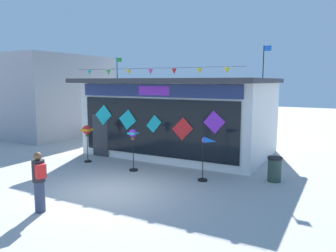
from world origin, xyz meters
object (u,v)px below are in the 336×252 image
at_px(kite_shop_building, 181,116).
at_px(trash_bin, 275,169).
at_px(wind_spinner_left, 133,139).
at_px(wind_spinner_center_left, 208,150).
at_px(person_near_camera, 39,181).
at_px(wind_spinner_far_left, 87,132).

bearing_deg(kite_shop_building, trash_bin, -28.28).
relative_size(kite_shop_building, wind_spinner_left, 5.19).
bearing_deg(trash_bin, wind_spinner_left, -166.70).
relative_size(wind_spinner_left, wind_spinner_center_left, 1.05).
xyz_separation_m(wind_spinner_left, person_near_camera, (0.16, -4.72, -0.39)).
relative_size(wind_spinner_left, person_near_camera, 1.01).
distance_m(wind_spinner_left, trash_bin, 5.45).
height_order(wind_spinner_left, person_near_camera, wind_spinner_left).
height_order(kite_shop_building, trash_bin, kite_shop_building).
relative_size(wind_spinner_far_left, person_near_camera, 0.98).
bearing_deg(wind_spinner_center_left, person_near_camera, -122.06).
relative_size(kite_shop_building, wind_spinner_center_left, 5.46).
bearing_deg(wind_spinner_far_left, trash_bin, 7.32).
height_order(kite_shop_building, person_near_camera, kite_shop_building).
height_order(wind_spinner_center_left, person_near_camera, person_near_camera).
bearing_deg(kite_shop_building, wind_spinner_left, -91.94).
height_order(wind_spinner_center_left, trash_bin, wind_spinner_center_left).
distance_m(kite_shop_building, wind_spinner_center_left, 5.00).
bearing_deg(person_near_camera, wind_spinner_far_left, -128.05).
bearing_deg(wind_spinner_left, wind_spinner_center_left, 1.32).
relative_size(kite_shop_building, trash_bin, 9.81).
xyz_separation_m(wind_spinner_left, trash_bin, (5.24, 1.24, -0.83)).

